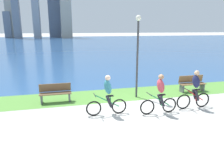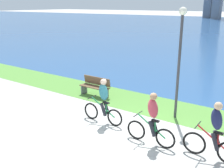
% 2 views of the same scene
% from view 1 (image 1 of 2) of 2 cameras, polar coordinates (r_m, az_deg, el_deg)
% --- Properties ---
extents(ground_plane, '(300.00, 300.00, 0.00)m').
position_cam_1_polar(ground_plane, '(9.33, 7.57, -7.61)').
color(ground_plane, '#B2AFA8').
extents(grass_strip_bayside, '(120.00, 2.32, 0.01)m').
position_cam_1_polar(grass_strip_bayside, '(11.79, 2.66, -2.72)').
color(grass_strip_bayside, '#59933D').
rests_on(grass_strip_bayside, ground).
extents(bay_water_surface, '(300.00, 82.83, 0.00)m').
position_cam_1_polar(bay_water_surface, '(53.57, -10.73, 10.53)').
color(bay_water_surface, '#2D568C').
rests_on(bay_water_surface, ground).
extents(cyclist_lead, '(1.71, 0.52, 1.68)m').
position_cam_1_polar(cyclist_lead, '(8.83, -1.20, -3.01)').
color(cyclist_lead, black).
rests_on(cyclist_lead, ground).
extents(cyclist_trailing, '(1.64, 0.52, 1.68)m').
position_cam_1_polar(cyclist_trailing, '(9.18, 12.47, -2.67)').
color(cyclist_trailing, black).
rests_on(cyclist_trailing, ground).
extents(cyclist_distant_rear, '(1.64, 0.52, 1.72)m').
position_cam_1_polar(cyclist_distant_rear, '(10.24, 20.95, -1.46)').
color(cyclist_distant_rear, black).
rests_on(cyclist_distant_rear, ground).
extents(bench_near_path, '(1.50, 0.47, 0.90)m').
position_cam_1_polar(bench_near_path, '(10.82, -14.66, -2.31)').
color(bench_near_path, brown).
rests_on(bench_near_path, ground).
extents(bench_far_along_path, '(1.50, 0.47, 0.90)m').
position_cam_1_polar(bench_far_along_path, '(13.06, 20.24, 0.12)').
color(bench_far_along_path, brown).
rests_on(bench_far_along_path, ground).
extents(lamppost_tall, '(0.28, 0.28, 4.09)m').
position_cam_1_polar(lamppost_tall, '(10.90, 6.78, 10.04)').
color(lamppost_tall, '#38383D').
rests_on(lamppost_tall, ground).
extents(city_skyline_far_shore, '(24.03, 11.72, 26.75)m').
position_cam_1_polar(city_skyline_far_shore, '(86.04, -18.35, 18.36)').
color(city_skyline_far_shore, slate).
rests_on(city_skyline_far_shore, ground).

